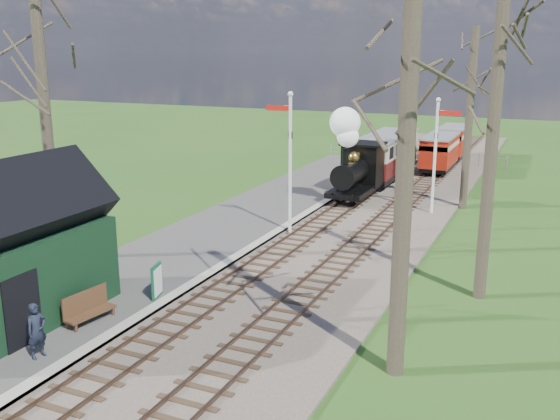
{
  "coord_description": "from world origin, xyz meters",
  "views": [
    {
      "loc": [
        9.69,
        -8.11,
        7.88
      ],
      "look_at": [
        -0.34,
        14.13,
        1.6
      ],
      "focal_mm": 40.0,
      "sensor_mm": 36.0,
      "label": 1
    }
  ],
  "objects_px": {
    "locomotive": "(355,160)",
    "bench": "(88,307)",
    "red_carriage_b": "(453,141)",
    "coach": "(385,154)",
    "semaphore_far": "(437,147)",
    "red_carriage_a": "(439,152)",
    "sign_board": "(157,281)",
    "semaphore_near": "(289,153)",
    "station_shed": "(6,254)",
    "person": "(37,331)"
  },
  "relations": [
    {
      "from": "locomotive",
      "to": "bench",
      "type": "bearing_deg",
      "value": -97.28
    },
    {
      "from": "red_carriage_b",
      "to": "coach",
      "type": "bearing_deg",
      "value": -105.43
    },
    {
      "from": "semaphore_far",
      "to": "red_carriage_a",
      "type": "bearing_deg",
      "value": 99.14
    },
    {
      "from": "bench",
      "to": "semaphore_far",
      "type": "bearing_deg",
      "value": 68.57
    },
    {
      "from": "sign_board",
      "to": "bench",
      "type": "relative_size",
      "value": 0.66
    },
    {
      "from": "semaphore_near",
      "to": "sign_board",
      "type": "relative_size",
      "value": 5.69
    },
    {
      "from": "station_shed",
      "to": "sign_board",
      "type": "xyz_separation_m",
      "value": [
        2.76,
        3.26,
        -1.52
      ]
    },
    {
      "from": "sign_board",
      "to": "station_shed",
      "type": "bearing_deg",
      "value": -130.27
    },
    {
      "from": "station_shed",
      "to": "red_carriage_b",
      "type": "height_order",
      "value": "station_shed"
    },
    {
      "from": "locomotive",
      "to": "semaphore_near",
      "type": "bearing_deg",
      "value": -96.14
    },
    {
      "from": "station_shed",
      "to": "coach",
      "type": "distance_m",
      "value": 25.48
    },
    {
      "from": "locomotive",
      "to": "sign_board",
      "type": "xyz_separation_m",
      "value": [
        -1.53,
        -15.78,
        -1.52
      ]
    },
    {
      "from": "red_carriage_a",
      "to": "bench",
      "type": "xyz_separation_m",
      "value": [
        -4.93,
        -28.1,
        -0.75
      ]
    },
    {
      "from": "station_shed",
      "to": "locomotive",
      "type": "xyz_separation_m",
      "value": [
        4.29,
        19.04,
        -0.0
      ]
    },
    {
      "from": "station_shed",
      "to": "sign_board",
      "type": "relative_size",
      "value": 5.76
    },
    {
      "from": "semaphore_near",
      "to": "red_carriage_a",
      "type": "height_order",
      "value": "semaphore_near"
    },
    {
      "from": "semaphore_near",
      "to": "red_carriage_a",
      "type": "relative_size",
      "value": 1.34
    },
    {
      "from": "red_carriage_a",
      "to": "person",
      "type": "height_order",
      "value": "red_carriage_a"
    },
    {
      "from": "sign_board",
      "to": "bench",
      "type": "bearing_deg",
      "value": -108.7
    },
    {
      "from": "red_carriage_b",
      "to": "sign_board",
      "type": "xyz_separation_m",
      "value": [
        -4.14,
        -31.27,
        -0.63
      ]
    },
    {
      "from": "red_carriage_a",
      "to": "red_carriage_b",
      "type": "distance_m",
      "value": 5.5
    },
    {
      "from": "semaphore_far",
      "to": "red_carriage_b",
      "type": "xyz_separation_m",
      "value": [
        -1.77,
        16.53,
        -1.97
      ]
    },
    {
      "from": "locomotive",
      "to": "person",
      "type": "relative_size",
      "value": 3.37
    },
    {
      "from": "semaphore_far",
      "to": "sign_board",
      "type": "height_order",
      "value": "semaphore_far"
    },
    {
      "from": "person",
      "to": "red_carriage_b",
      "type": "bearing_deg",
      "value": 4.39
    },
    {
      "from": "semaphore_far",
      "to": "person",
      "type": "relative_size",
      "value": 3.89
    },
    {
      "from": "semaphore_near",
      "to": "semaphore_far",
      "type": "height_order",
      "value": "semaphore_near"
    },
    {
      "from": "locomotive",
      "to": "sign_board",
      "type": "distance_m",
      "value": 15.93
    },
    {
      "from": "coach",
      "to": "red_carriage_a",
      "type": "height_order",
      "value": "coach"
    },
    {
      "from": "semaphore_near",
      "to": "bench",
      "type": "distance_m",
      "value": 11.58
    },
    {
      "from": "station_shed",
      "to": "sign_board",
      "type": "height_order",
      "value": "station_shed"
    },
    {
      "from": "coach",
      "to": "person",
      "type": "bearing_deg",
      "value": -94.29
    },
    {
      "from": "station_shed",
      "to": "locomotive",
      "type": "bearing_deg",
      "value": 77.31
    },
    {
      "from": "coach",
      "to": "locomotive",
      "type": "bearing_deg",
      "value": -90.11
    },
    {
      "from": "coach",
      "to": "sign_board",
      "type": "height_order",
      "value": "coach"
    },
    {
      "from": "station_shed",
      "to": "locomotive",
      "type": "height_order",
      "value": "locomotive"
    },
    {
      "from": "coach",
      "to": "station_shed",
      "type": "bearing_deg",
      "value": -99.71
    },
    {
      "from": "semaphore_near",
      "to": "locomotive",
      "type": "bearing_deg",
      "value": 83.86
    },
    {
      "from": "bench",
      "to": "person",
      "type": "distance_m",
      "value": 2.3
    },
    {
      "from": "station_shed",
      "to": "red_carriage_b",
      "type": "distance_m",
      "value": 35.22
    },
    {
      "from": "bench",
      "to": "semaphore_near",
      "type": "bearing_deg",
      "value": 81.99
    },
    {
      "from": "bench",
      "to": "coach",
      "type": "bearing_deg",
      "value": 84.5
    },
    {
      "from": "red_carriage_a",
      "to": "red_carriage_b",
      "type": "relative_size",
      "value": 1.0
    },
    {
      "from": "station_shed",
      "to": "red_carriage_b",
      "type": "bearing_deg",
      "value": 78.7
    },
    {
      "from": "red_carriage_a",
      "to": "person",
      "type": "xyz_separation_m",
      "value": [
        -4.58,
        -30.36,
        -0.45
      ]
    },
    {
      "from": "semaphore_near",
      "to": "person",
      "type": "bearing_deg",
      "value": -95.2
    },
    {
      "from": "station_shed",
      "to": "semaphore_near",
      "type": "relative_size",
      "value": 1.01
    },
    {
      "from": "station_shed",
      "to": "coach",
      "type": "height_order",
      "value": "station_shed"
    },
    {
      "from": "sign_board",
      "to": "bench",
      "type": "xyz_separation_m",
      "value": [
        -0.79,
        -2.33,
        -0.12
      ]
    },
    {
      "from": "semaphore_far",
      "to": "locomotive",
      "type": "xyz_separation_m",
      "value": [
        -4.39,
        1.04,
        -1.08
      ]
    }
  ]
}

